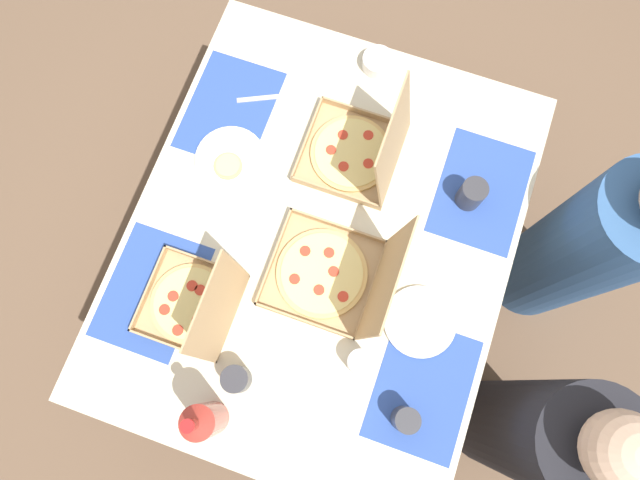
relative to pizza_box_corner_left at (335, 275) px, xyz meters
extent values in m
plane|color=brown|center=(-0.10, -0.08, -0.80)|extent=(6.00, 6.00, 0.00)
cylinder|color=#3F3328|center=(-0.73, -0.59, -0.44)|extent=(0.07, 0.07, 0.71)
cylinder|color=#3F3328|center=(0.54, -0.59, -0.44)|extent=(0.07, 0.07, 0.71)
cylinder|color=#3F3328|center=(-0.73, 0.43, -0.44)|extent=(0.07, 0.07, 0.71)
cube|color=beige|center=(-0.10, -0.08, -0.07)|extent=(1.38, 1.13, 0.03)
cube|color=#2D4C9E|center=(-0.41, -0.50, -0.05)|extent=(0.36, 0.26, 0.00)
cube|color=#2D4C9E|center=(0.22, -0.50, -0.05)|extent=(0.36, 0.26, 0.00)
cube|color=#2D4C9E|center=(-0.41, 0.34, -0.05)|extent=(0.36, 0.26, 0.00)
cube|color=#2D4C9E|center=(0.22, 0.34, -0.05)|extent=(0.36, 0.26, 0.00)
cube|color=tan|center=(0.00, -0.04, -0.05)|extent=(0.31, 0.31, 0.01)
cube|color=tan|center=(-0.15, -0.04, -0.03)|extent=(0.01, 0.31, 0.03)
cube|color=tan|center=(0.15, -0.04, -0.03)|extent=(0.01, 0.31, 0.03)
cube|color=tan|center=(0.00, -0.19, -0.03)|extent=(0.31, 0.01, 0.03)
cube|color=tan|center=(0.00, 0.11, -0.03)|extent=(0.31, 0.01, 0.03)
cylinder|color=#E0B76B|center=(0.00, -0.04, -0.04)|extent=(0.27, 0.27, 0.01)
cylinder|color=#EFD67F|center=(0.00, -0.04, -0.03)|extent=(0.24, 0.24, 0.00)
cylinder|color=red|center=(0.05, -0.03, -0.03)|extent=(0.03, 0.03, 0.00)
cylinder|color=red|center=(0.05, 0.04, -0.03)|extent=(0.03, 0.03, 0.00)
cylinder|color=red|center=(-0.01, -0.01, -0.03)|extent=(0.03, 0.03, 0.00)
cylinder|color=red|center=(-0.06, -0.04, -0.03)|extent=(0.03, 0.03, 0.00)
cylinder|color=red|center=(-0.04, -0.11, -0.03)|extent=(0.03, 0.03, 0.00)
cylinder|color=red|center=(0.04, -0.11, -0.03)|extent=(0.03, 0.03, 0.00)
cube|color=tan|center=(0.00, 0.13, 0.14)|extent=(0.31, 0.05, 0.30)
cube|color=tan|center=(-0.39, -0.08, -0.05)|extent=(0.29, 0.29, 0.01)
cube|color=tan|center=(-0.53, -0.08, -0.03)|extent=(0.01, 0.29, 0.03)
cube|color=tan|center=(-0.25, -0.08, -0.03)|extent=(0.01, 0.29, 0.03)
cube|color=tan|center=(-0.39, -0.22, -0.03)|extent=(0.29, 0.01, 0.03)
cube|color=tan|center=(-0.39, 0.06, -0.03)|extent=(0.29, 0.01, 0.03)
cylinder|color=#E0B76B|center=(-0.39, -0.08, -0.04)|extent=(0.25, 0.25, 0.01)
cylinder|color=#EFD67F|center=(-0.39, -0.08, -0.03)|extent=(0.23, 0.23, 0.00)
cylinder|color=red|center=(-0.34, -0.09, -0.03)|extent=(0.03, 0.03, 0.00)
cylinder|color=red|center=(-0.37, -0.02, -0.03)|extent=(0.03, 0.03, 0.00)
cylinder|color=red|center=(-0.46, -0.05, -0.03)|extent=(0.03, 0.03, 0.00)
cylinder|color=red|center=(-0.43, -0.12, -0.03)|extent=(0.03, 0.03, 0.00)
cylinder|color=red|center=(-0.37, -0.14, -0.03)|extent=(0.03, 0.03, 0.00)
cube|color=tan|center=(-0.39, 0.04, 0.13)|extent=(0.29, 0.05, 0.29)
cube|color=tan|center=(0.21, -0.37, -0.05)|extent=(0.27, 0.27, 0.01)
cube|color=tan|center=(0.08, -0.37, -0.03)|extent=(0.01, 0.27, 0.03)
cube|color=tan|center=(0.34, -0.37, -0.03)|extent=(0.01, 0.27, 0.03)
cube|color=tan|center=(0.21, -0.50, -0.03)|extent=(0.27, 0.01, 0.03)
cube|color=tan|center=(0.21, -0.24, -0.03)|extent=(0.27, 0.01, 0.03)
cylinder|color=#E0B76B|center=(0.21, -0.37, -0.04)|extent=(0.23, 0.23, 0.01)
cylinder|color=#EFD67F|center=(0.21, -0.37, -0.03)|extent=(0.21, 0.21, 0.00)
cylinder|color=red|center=(0.29, -0.37, -0.03)|extent=(0.03, 0.03, 0.00)
cylinder|color=red|center=(0.25, -0.33, -0.03)|extent=(0.03, 0.03, 0.00)
cylinder|color=red|center=(0.19, -0.31, -0.03)|extent=(0.03, 0.03, 0.00)
cylinder|color=red|center=(0.17, -0.36, -0.03)|extent=(0.03, 0.03, 0.00)
cylinder|color=red|center=(0.16, -0.38, -0.03)|extent=(0.03, 0.03, 0.00)
cylinder|color=red|center=(0.21, -0.42, -0.03)|extent=(0.03, 0.03, 0.00)
cylinder|color=red|center=(0.25, -0.43, -0.03)|extent=(0.03, 0.03, 0.00)
cube|color=tan|center=(0.21, -0.26, 0.12)|extent=(0.27, 0.04, 0.26)
cylinder|color=white|center=(-0.25, -0.43, -0.05)|extent=(0.21, 0.21, 0.01)
cylinder|color=white|center=(-0.25, -0.43, -0.04)|extent=(0.22, 0.22, 0.01)
cylinder|color=#E0B76B|center=(-0.22, -0.42, -0.03)|extent=(0.09, 0.09, 0.01)
cylinder|color=#EFD67F|center=(-0.22, -0.42, -0.03)|extent=(0.08, 0.08, 0.00)
cylinder|color=white|center=(0.04, 0.27, -0.05)|extent=(0.20, 0.20, 0.01)
cylinder|color=white|center=(0.04, 0.27, -0.04)|extent=(0.21, 0.21, 0.01)
cylinder|color=#B2382D|center=(0.49, -0.19, 0.06)|extent=(0.09, 0.09, 0.22)
cone|color=#B2382D|center=(0.49, -0.19, 0.19)|extent=(0.09, 0.09, 0.04)
cylinder|color=#B2382D|center=(0.49, -0.19, 0.23)|extent=(0.03, 0.03, 0.06)
cylinder|color=red|center=(0.49, -0.19, 0.27)|extent=(0.03, 0.03, 0.01)
cylinder|color=silver|center=(0.21, 0.14, -0.01)|extent=(0.07, 0.07, 0.09)
cylinder|color=#333338|center=(-0.37, 0.30, 0.00)|extent=(0.08, 0.08, 0.10)
cylinder|color=#333338|center=(0.31, 0.31, 0.00)|extent=(0.07, 0.07, 0.10)
cylinder|color=#333338|center=(0.36, -0.16, 0.00)|extent=(0.08, 0.08, 0.10)
cylinder|color=white|center=(-0.71, -0.10, -0.03)|extent=(0.10, 0.10, 0.05)
cube|color=#B7B7BC|center=(-0.20, 0.27, -0.05)|extent=(0.02, 0.19, 0.00)
cube|color=#B7B7BC|center=(-0.48, -0.40, -0.05)|extent=(0.10, 0.18, 0.00)
cylinder|color=#33598C|center=(-0.41, 0.75, -0.30)|extent=(0.32, 0.32, 0.99)
cylinder|color=black|center=(0.22, 0.75, -0.32)|extent=(0.32, 0.32, 0.96)
sphere|color=#D1A889|center=(0.22, 0.75, 0.26)|extent=(0.19, 0.19, 0.19)
camera|label=1|loc=(0.30, 0.06, 1.60)|focal=31.75mm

